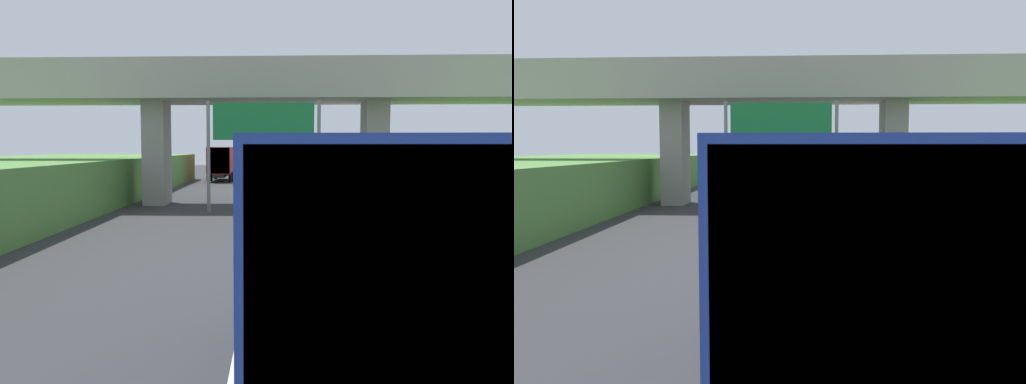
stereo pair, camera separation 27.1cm
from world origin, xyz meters
TOP-DOWN VIEW (x-y plane):
  - lane_centre_stripe at (0.00, 25.33)m, footprint 0.20×90.66m
  - overpass_bridge at (0.00, 31.66)m, footprint 40.00×4.80m
  - overhead_highway_sign at (0.00, 27.92)m, footprint 5.88×0.18m
  - truck_red at (-4.80, 53.28)m, footprint 2.44×7.30m
  - truck_blue at (1.52, 7.58)m, footprint 2.44×7.30m
  - truck_silver at (4.94, 35.32)m, footprint 2.44×7.30m
  - car_white at (1.89, 43.05)m, footprint 1.86×4.10m
  - construction_barrel_3 at (6.63, 17.18)m, footprint 0.57×0.57m

SIDE VIEW (x-z plane):
  - lane_centre_stripe at x=0.00m, z-range 0.00..0.01m
  - construction_barrel_3 at x=6.63m, z-range 0.01..0.91m
  - car_white at x=1.89m, z-range 0.00..1.72m
  - truck_red at x=-4.80m, z-range 0.21..3.65m
  - truck_blue at x=1.52m, z-range 0.21..3.65m
  - truck_silver at x=4.94m, z-range 0.21..3.65m
  - overhead_highway_sign at x=0.00m, z-range 1.42..7.19m
  - overpass_bridge at x=0.00m, z-range 2.16..10.44m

